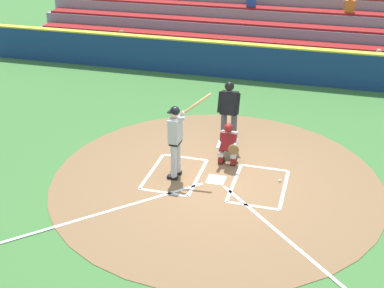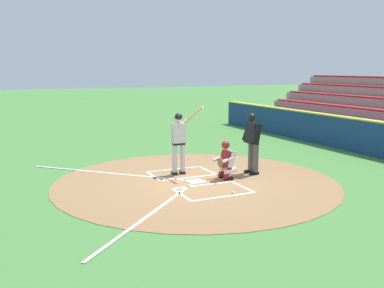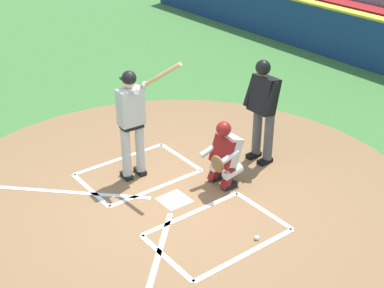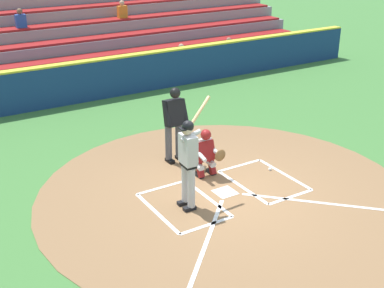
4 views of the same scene
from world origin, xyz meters
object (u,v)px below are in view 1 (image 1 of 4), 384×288
catcher (229,143)px  plate_umpire (229,109)px  batter (176,136)px  baseball (280,181)px

catcher → plate_umpire: bearing=-77.9°
batter → baseball: batter is taller
catcher → batter: bearing=43.4°
baseball → batter: bearing=9.8°
catcher → baseball: bearing=157.4°
catcher → plate_umpire: size_ratio=0.61×
batter → catcher: bearing=-136.6°
plate_umpire → baseball: size_ratio=25.20×
batter → plate_umpire: bearing=-112.7°
catcher → baseball: catcher is taller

